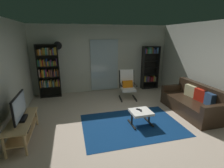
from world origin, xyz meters
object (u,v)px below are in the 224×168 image
cell_phone (139,110)px  television (19,108)px  wall_clock (58,46)px  bookshelf_near_sofa (150,67)px  lounge_armchair (127,84)px  tv_remote (140,110)px  tv_stand (22,126)px  leather_sofa (193,103)px  bookshelf_near_tv (48,70)px  ottoman (141,113)px

cell_phone → television: bearing=146.4°
cell_phone → wall_clock: size_ratio=0.48×
bookshelf_near_sofa → wall_clock: size_ratio=6.13×
lounge_armchair → tv_remote: bearing=-99.3°
tv_stand → leather_sofa: leather_sofa is taller
tv_stand → tv_remote: (2.73, -0.00, 0.07)m
bookshelf_near_tv → wall_clock: wall_clock is taller
tv_stand → ottoman: bearing=-0.7°
ottoman → cell_phone: bearing=106.8°
bookshelf_near_tv → ottoman: bearing=-48.4°
tv_stand → leather_sofa: bearing=2.9°
bookshelf_near_tv → tv_remote: bearing=-48.2°
lounge_armchair → tv_remote: size_ratio=7.10×
tv_stand → bookshelf_near_sofa: bookshelf_near_sofa is taller
lounge_armchair → ottoman: (-0.29, -1.86, -0.23)m
bookshelf_near_tv → leather_sofa: (4.17, -2.47, -0.71)m
leather_sofa → lounge_armchair: bearing=132.4°
lounge_armchair → ottoman: size_ratio=1.93×
lounge_armchair → wall_clock: (-2.33, 1.04, 1.32)m
television → bookshelf_near_tv: bearing=83.2°
bookshelf_near_tv → wall_clock: (0.38, 0.18, 0.83)m
tv_stand → bookshelf_near_sofa: bearing=32.4°
tv_remote → wall_clock: size_ratio=0.50×
tv_stand → wall_clock: 3.33m
bookshelf_near_tv → ottoman: 3.72m
tv_remote → television: bearing=179.4°
bookshelf_near_tv → bookshelf_near_sofa: size_ratio=1.08×
lounge_armchair → television: bearing=-148.9°
bookshelf_near_tv → ottoman: bookshelf_near_tv is taller
tv_stand → wall_clock: size_ratio=4.36×
bookshelf_near_sofa → tv_remote: bookshelf_near_sofa is taller
bookshelf_near_sofa → ottoman: 3.28m
television → cell_phone: bearing=1.0°
television → tv_remote: (2.73, -0.01, -0.35)m
bookshelf_near_tv → tv_remote: size_ratio=13.30×
bookshelf_near_sofa → lounge_armchair: size_ratio=1.74×
television → bookshelf_near_tv: size_ratio=0.44×
television → lounge_armchair: 3.54m
bookshelf_near_tv → lounge_armchair: (2.71, -0.86, -0.49)m
tv_stand → lounge_armchair: lounge_armchair is taller
ottoman → wall_clock: 3.87m
ottoman → lounge_armchair: bearing=81.2°
tv_stand → tv_remote: size_ratio=8.79×
bookshelf_near_sofa → wall_clock: (-3.64, 0.12, 0.91)m
television → wall_clock: 3.16m
wall_clock → tv_stand: bearing=-103.8°
television → ottoman: 2.77m
tv_stand → wall_clock: bearing=76.2°
wall_clock → television: bearing=-103.8°
tv_stand → leather_sofa: size_ratio=0.67×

